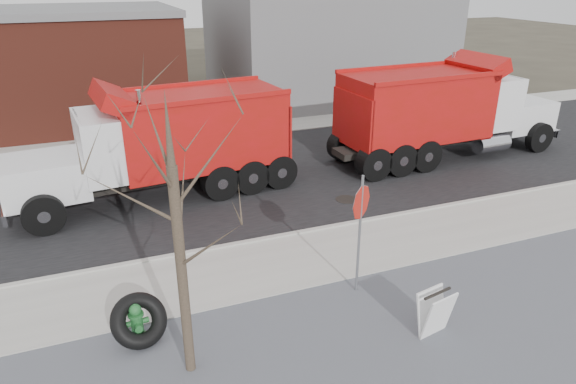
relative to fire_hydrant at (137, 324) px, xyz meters
name	(u,v)px	position (x,y,z in m)	size (l,w,h in m)	color
ground	(298,267)	(3.99, 1.41, -0.39)	(120.00, 120.00, 0.00)	#383328
gravel_verge	(368,357)	(3.99, -2.09, -0.37)	(60.00, 5.00, 0.03)	gray
sidewalk	(294,261)	(3.99, 1.66, -0.36)	(60.00, 2.50, 0.06)	#9E9B93
curb	(276,237)	(3.99, 2.96, -0.33)	(60.00, 0.15, 0.11)	#9E9B93
road	(230,179)	(3.99, 7.71, -0.38)	(60.00, 9.40, 0.02)	black
far_sidewalk	(197,135)	(3.99, 13.41, -0.36)	(60.00, 2.00, 0.06)	#9E9B93
building_grey	(324,24)	(12.99, 19.41, 3.61)	(12.00, 10.00, 8.00)	slate
bare_tree	(176,207)	(0.79, -1.19, 2.91)	(3.20, 3.20, 5.20)	#382D23
fire_hydrant	(137,324)	(0.00, 0.00, 0.00)	(0.48, 0.46, 0.85)	#2B7238
truck_tire	(139,320)	(0.04, -0.04, 0.10)	(1.34, 1.24, 1.05)	black
stop_sign	(361,215)	(4.84, -0.05, 1.55)	(0.65, 0.47, 2.85)	gray
sandwich_board	(435,313)	(5.54, -1.98, 0.14)	(0.78, 0.58, 0.99)	white
dump_truck_red_a	(442,108)	(12.28, 7.07, 1.57)	(9.67, 3.04, 3.85)	black
dump_truck_red_b	(166,140)	(1.80, 7.06, 1.51)	(8.95, 3.39, 3.72)	black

